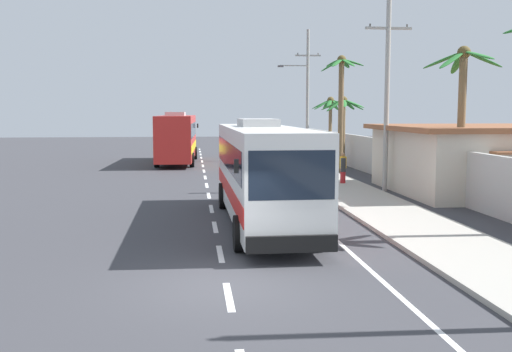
{
  "coord_description": "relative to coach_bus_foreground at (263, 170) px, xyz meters",
  "views": [
    {
      "loc": [
        -0.73,
        -13.06,
        3.96
      ],
      "look_at": [
        1.47,
        7.29,
        1.7
      ],
      "focal_mm": 41.15,
      "sensor_mm": 36.0,
      "label": 1
    }
  ],
  "objects": [
    {
      "name": "ground_plane",
      "position": [
        -1.71,
        -7.32,
        -1.92
      ],
      "size": [
        160.0,
        160.0,
        0.0
      ],
      "primitive_type": "plane",
      "color": "#3A3A3F"
    },
    {
      "name": "sidewalk_kerb",
      "position": [
        5.09,
        2.68,
        -1.85
      ],
      "size": [
        3.2,
        90.0,
        0.14
      ],
      "primitive_type": "cube",
      "color": "#A8A399",
      "rests_on": "ground"
    },
    {
      "name": "lane_markings",
      "position": [
        0.55,
        7.48,
        -1.91
      ],
      "size": [
        3.8,
        71.0,
        0.01
      ],
      "color": "white",
      "rests_on": "ground"
    },
    {
      "name": "boundary_wall",
      "position": [
        8.89,
        6.68,
        -0.76
      ],
      "size": [
        0.24,
        60.0,
        2.32
      ],
      "primitive_type": "cube",
      "color": "#B2B2AD",
      "rests_on": "ground"
    },
    {
      "name": "coach_bus_foreground",
      "position": [
        0.0,
        0.0,
        0.0
      ],
      "size": [
        2.9,
        11.77,
        3.69
      ],
      "color": "white",
      "rests_on": "ground"
    },
    {
      "name": "coach_bus_far_lane",
      "position": [
        -3.62,
        24.78,
        0.12
      ],
      "size": [
        3.22,
        11.08,
        3.92
      ],
      "color": "red",
      "rests_on": "ground"
    },
    {
      "name": "motorcycle_beside_bus",
      "position": [
        2.23,
        9.6,
        -1.25
      ],
      "size": [
        0.56,
        1.96,
        1.65
      ],
      "color": "black",
      "rests_on": "ground"
    },
    {
      "name": "pedestrian_midwalk",
      "position": [
        5.55,
        10.11,
        -0.94
      ],
      "size": [
        0.36,
        0.36,
        1.62
      ],
      "rotation": [
        0.0,
        0.0,
        5.58
      ],
      "color": "red",
      "rests_on": "sidewalk_kerb"
    },
    {
      "name": "utility_pole_mid",
      "position": [
        7.07,
        7.74,
        3.07
      ],
      "size": [
        2.31,
        0.24,
        9.6
      ],
      "color": "#9E9E99",
      "rests_on": "ground"
    },
    {
      "name": "utility_pole_far",
      "position": [
        6.69,
        26.21,
        3.56
      ],
      "size": [
        3.45,
        0.24,
        10.42
      ],
      "color": "#9E9E99",
      "rests_on": "ground"
    },
    {
      "name": "palm_nearest",
      "position": [
        8.07,
        19.9,
        1.71
      ],
      "size": [
        3.14,
        3.3,
        5.03
      ],
      "color": "brown",
      "rests_on": "ground"
    },
    {
      "name": "palm_second",
      "position": [
        7.02,
        16.51,
        3.1
      ],
      "size": [
        2.83,
        2.81,
        7.51
      ],
      "color": "brown",
      "rests_on": "ground"
    },
    {
      "name": "palm_fourth",
      "position": [
        9.03,
        3.76,
        2.63
      ],
      "size": [
        3.3,
        3.48,
        6.72
      ],
      "color": "brown",
      "rests_on": "ground"
    },
    {
      "name": "palm_farthest",
      "position": [
        8.93,
        27.39,
        1.95
      ],
      "size": [
        3.19,
        3.1,
        5.17
      ],
      "color": "brown",
      "rests_on": "ground"
    }
  ]
}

